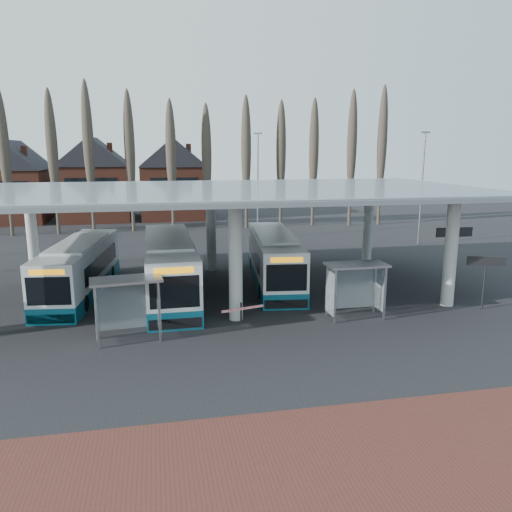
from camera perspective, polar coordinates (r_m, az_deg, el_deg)
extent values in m
plane|color=black|center=(23.62, -1.32, -9.16)|extent=(140.00, 140.00, 0.00)
cylinder|color=#B8B8B4|center=(36.54, -24.22, 2.23)|extent=(0.70, 0.70, 6.00)
cylinder|color=#B8B8B4|center=(25.11, -2.36, -0.73)|extent=(0.70, 0.70, 6.00)
cylinder|color=#B8B8B4|center=(35.83, -5.17, 3.07)|extent=(0.70, 0.70, 6.00)
cylinder|color=#B8B8B4|center=(29.45, 21.36, 0.34)|extent=(0.70, 0.70, 6.00)
cylinder|color=#B8B8B4|center=(38.99, 12.67, 3.55)|extent=(0.70, 0.70, 6.00)
cube|color=gray|center=(30.03, -4.10, 7.61)|extent=(32.00, 16.00, 0.12)
cube|color=silver|center=(30.02, -4.10, 7.75)|extent=(31.50, 15.50, 0.04)
cone|color=#473D33|center=(56.51, -26.35, 9.47)|extent=(0.36, 0.36, 14.50)
ellipsoid|color=#473D33|center=(56.50, -26.51, 11.23)|extent=(1.10, 1.10, 11.02)
cone|color=#473D33|center=(55.64, -22.31, 9.79)|extent=(0.36, 0.36, 14.50)
ellipsoid|color=#473D33|center=(55.63, -22.46, 11.58)|extent=(1.10, 1.10, 11.02)
cone|color=#473D33|center=(55.05, -18.17, 10.07)|extent=(0.36, 0.36, 14.50)
ellipsoid|color=#473D33|center=(55.04, -18.28, 11.88)|extent=(1.10, 1.10, 11.02)
cone|color=#473D33|center=(54.75, -13.94, 10.30)|extent=(0.36, 0.36, 14.50)
ellipsoid|color=#473D33|center=(54.74, -14.03, 12.12)|extent=(1.10, 1.10, 11.02)
cone|color=#473D33|center=(54.74, -9.69, 10.48)|extent=(0.36, 0.36, 14.50)
ellipsoid|color=#473D33|center=(54.73, -9.75, 12.30)|extent=(1.10, 1.10, 11.02)
cone|color=#473D33|center=(55.02, -5.45, 10.60)|extent=(0.36, 0.36, 14.50)
ellipsoid|color=#473D33|center=(55.01, -5.49, 12.41)|extent=(1.10, 1.10, 11.02)
cone|color=#473D33|center=(55.59, -1.28, 10.66)|extent=(0.36, 0.36, 14.50)
ellipsoid|color=#473D33|center=(55.58, -1.29, 12.46)|extent=(1.10, 1.10, 11.02)
cone|color=#473D33|center=(56.44, 2.79, 10.67)|extent=(0.36, 0.36, 14.50)
ellipsoid|color=#473D33|center=(56.42, 2.81, 12.44)|extent=(1.10, 1.10, 11.02)
cone|color=#473D33|center=(57.55, 6.72, 10.63)|extent=(0.36, 0.36, 14.50)
ellipsoid|color=#473D33|center=(57.54, 6.77, 12.36)|extent=(1.10, 1.10, 11.02)
cone|color=#473D33|center=(58.91, 10.49, 10.54)|extent=(0.36, 0.36, 14.50)
ellipsoid|color=#473D33|center=(58.90, 10.55, 12.24)|extent=(1.10, 1.10, 11.02)
cone|color=#473D33|center=(60.51, 14.06, 10.42)|extent=(0.36, 0.36, 14.50)
ellipsoid|color=#473D33|center=(60.50, 14.15, 12.07)|extent=(1.10, 1.10, 11.02)
cube|color=brown|center=(67.96, -25.79, 6.56)|extent=(8.00, 10.00, 7.00)
pyramid|color=black|center=(67.80, -26.34, 12.44)|extent=(8.30, 10.30, 3.50)
cube|color=brown|center=(66.27, -17.76, 7.07)|extent=(8.00, 10.00, 7.00)
pyramid|color=black|center=(66.11, -18.16, 13.11)|extent=(8.30, 10.30, 3.50)
cube|color=brown|center=(65.93, -9.47, 7.45)|extent=(8.00, 10.00, 7.00)
pyramid|color=black|center=(65.77, -9.68, 13.53)|extent=(8.30, 10.30, 3.50)
cylinder|color=slate|center=(48.83, 0.21, 7.84)|extent=(0.16, 0.16, 10.00)
cube|color=slate|center=(48.73, 0.21, 13.83)|extent=(0.80, 0.15, 0.15)
cylinder|color=slate|center=(48.16, 18.40, 7.18)|extent=(0.16, 0.16, 10.00)
cube|color=slate|center=(48.06, 18.81, 13.24)|extent=(0.80, 0.15, 0.15)
cube|color=silver|center=(31.82, -19.51, -1.06)|extent=(3.81, 11.68, 2.68)
cube|color=#0D4E62|center=(32.12, -19.35, -3.30)|extent=(3.84, 11.71, 0.86)
cube|color=silver|center=(31.55, -19.68, 1.39)|extent=(3.01, 7.10, 0.17)
cube|color=black|center=(32.25, -19.30, -0.70)|extent=(3.46, 8.50, 1.05)
cube|color=black|center=(26.49, -22.64, -3.73)|extent=(2.14, 0.32, 1.43)
cube|color=black|center=(37.23, -17.30, 1.06)|extent=(2.06, 0.31, 1.15)
cube|color=orange|center=(26.26, -22.80, -1.72)|extent=(1.70, 0.25, 0.29)
cube|color=black|center=(26.90, -22.38, -6.67)|extent=(2.31, 0.36, 0.48)
cylinder|color=black|center=(29.09, -23.25, -5.11)|extent=(0.38, 0.94, 0.92)
cylinder|color=black|center=(28.45, -19.02, -5.15)|extent=(0.38, 0.94, 0.92)
cylinder|color=black|center=(35.53, -19.73, -1.85)|extent=(0.38, 0.94, 0.92)
cylinder|color=black|center=(35.01, -16.24, -1.82)|extent=(0.38, 0.94, 0.92)
cube|color=silver|center=(30.09, -9.87, -0.92)|extent=(2.78, 12.66, 2.95)
cube|color=#0D4E62|center=(30.43, -9.77, -3.53)|extent=(2.80, 12.68, 0.95)
cube|color=silver|center=(29.79, -9.97, 1.94)|extent=(2.47, 7.60, 0.19)
cube|color=black|center=(30.58, -9.91, -0.51)|extent=(2.79, 9.12, 1.16)
cube|color=black|center=(23.97, -9.29, -4.09)|extent=(2.36, 0.08, 1.58)
cube|color=black|center=(36.23, -10.26, 1.42)|extent=(2.28, 0.08, 1.26)
cube|color=orange|center=(23.71, -9.37, -1.64)|extent=(1.88, 0.07, 0.32)
cube|color=black|center=(24.46, -9.16, -7.64)|extent=(2.55, 0.10, 0.53)
cylinder|color=black|center=(26.57, -12.06, -5.85)|extent=(0.30, 1.01, 1.01)
cylinder|color=black|center=(26.65, -6.80, -5.61)|extent=(0.30, 1.01, 1.01)
cylinder|color=black|center=(33.98, -12.08, -1.94)|extent=(0.30, 1.01, 1.01)
cylinder|color=black|center=(34.04, -7.98, -1.76)|extent=(0.30, 1.01, 1.01)
cube|color=silver|center=(32.54, 2.03, 0.01)|extent=(3.88, 12.05, 2.76)
cube|color=#0D4E62|center=(32.84, 2.01, -2.26)|extent=(3.90, 12.07, 0.89)
cube|color=silver|center=(32.28, 2.05, 2.49)|extent=(3.07, 7.32, 0.18)
cube|color=black|center=(33.00, 1.93, 0.35)|extent=(3.53, 8.76, 1.09)
cube|color=black|center=(26.83, 3.52, -2.49)|extent=(2.21, 0.32, 1.48)
cube|color=black|center=(38.28, 0.99, 1.98)|extent=(2.13, 0.31, 1.18)
cube|color=orange|center=(26.61, 3.54, -0.43)|extent=(1.76, 0.25, 0.30)
cube|color=black|center=(27.25, 3.47, -5.50)|extent=(2.38, 0.36, 0.49)
cylinder|color=black|center=(29.12, 0.65, -4.06)|extent=(0.38, 0.97, 0.95)
cylinder|color=black|center=(29.41, 5.08, -3.95)|extent=(0.38, 0.97, 0.95)
cylinder|color=black|center=(36.07, -0.43, -0.91)|extent=(0.38, 0.97, 0.95)
cylinder|color=black|center=(36.31, 3.16, -0.84)|extent=(0.38, 0.97, 0.95)
cube|color=gray|center=(22.83, -17.73, -6.79)|extent=(0.10, 0.10, 2.80)
cube|color=gray|center=(22.99, -10.99, -6.29)|extent=(0.10, 0.10, 2.80)
cube|color=gray|center=(24.00, -17.79, -5.87)|extent=(0.10, 0.10, 2.80)
cube|color=gray|center=(24.15, -11.39, -5.41)|extent=(0.10, 0.10, 2.80)
cube|color=gray|center=(23.05, -14.65, -2.64)|extent=(3.30, 1.94, 0.11)
cube|color=silver|center=(24.08, -14.60, -5.48)|extent=(2.67, 0.38, 2.24)
cube|color=silver|center=(23.40, -17.91, -6.20)|extent=(0.20, 1.23, 2.24)
cube|color=silver|center=(23.56, -11.07, -5.70)|extent=(0.20, 1.23, 2.24)
cube|color=gray|center=(25.17, 9.05, -4.64)|extent=(0.09, 0.09, 2.77)
cube|color=gray|center=(26.20, 14.51, -4.22)|extent=(0.09, 0.09, 2.77)
cube|color=gray|center=(26.27, 8.12, -3.90)|extent=(0.09, 0.09, 2.77)
cube|color=gray|center=(27.26, 13.40, -3.53)|extent=(0.09, 0.09, 2.77)
cube|color=gray|center=(25.84, 11.44, -1.00)|extent=(3.10, 1.55, 0.11)
cube|color=silver|center=(26.77, 10.77, -3.57)|extent=(2.66, 0.05, 2.21)
cube|color=silver|center=(25.69, 8.46, -4.15)|extent=(0.05, 1.22, 2.21)
cube|color=silver|center=(26.74, 14.06, -3.74)|extent=(0.05, 1.22, 2.21)
cylinder|color=black|center=(29.80, 24.61, -2.88)|extent=(0.09, 0.09, 2.87)
cube|color=black|center=(29.53, 24.82, -0.52)|extent=(1.90, 0.74, 0.49)
cylinder|color=black|center=(34.95, 21.53, 0.03)|extent=(0.11, 0.11, 3.58)
cube|color=black|center=(34.69, 21.72, 2.56)|extent=(2.46, 0.24, 0.61)
cube|color=black|center=(25.06, -1.72, -6.56)|extent=(0.08, 0.08, 1.11)
cube|color=red|center=(24.46, -1.53, -6.03)|extent=(2.17, 0.69, 0.10)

